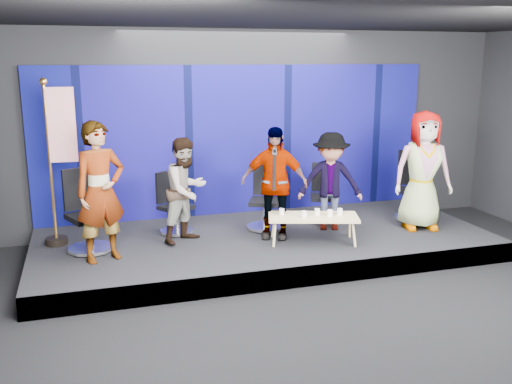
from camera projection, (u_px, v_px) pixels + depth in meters
ground at (329, 320)px, 6.71m from camera, size 10.00×10.00×0.00m
room_walls at (336, 113)px, 6.16m from camera, size 10.02×8.02×3.51m
riser at (264, 244)px, 9.00m from camera, size 7.00×3.00×0.30m
backdrop at (239, 140)px, 10.02m from camera, size 7.00×0.08×2.60m
chair_a at (88, 224)px, 8.16m from camera, size 0.87×0.87×1.18m
panelist_a at (100, 192)px, 7.64m from camera, size 0.82×0.69×1.91m
chair_b at (174, 213)px, 9.01m from camera, size 0.77×0.77×0.98m
panelist_b at (186, 190)px, 8.49m from camera, size 0.97×0.93×1.58m
chair_c at (265, 207)px, 9.24m from camera, size 0.79×0.79×1.06m
panelist_c at (274, 183)px, 8.65m from camera, size 1.09×0.80×1.72m
chair_d at (323, 202)px, 9.69m from camera, size 0.71×0.71×0.97m
panelist_d at (330, 181)px, 9.09m from camera, size 1.16×0.92×1.58m
chair_e at (414, 197)px, 9.74m from camera, size 0.80×0.80×1.18m
panelist_e at (423, 171)px, 9.12m from camera, size 1.05×0.81×1.91m
coffee_table at (313, 218)px, 8.53m from camera, size 1.44×0.94×0.41m
mug_a at (282, 212)px, 8.57m from camera, size 0.08×0.08×0.09m
mug_b at (304, 214)px, 8.42m from camera, size 0.08×0.08×0.10m
mug_c at (317, 212)px, 8.56m from camera, size 0.08×0.08×0.10m
mug_d at (330, 213)px, 8.50m from camera, size 0.08×0.08×0.10m
mug_e at (340, 212)px, 8.56m from camera, size 0.08×0.08×0.10m
flag_stand at (59, 159)px, 8.23m from camera, size 0.56×0.33×2.44m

